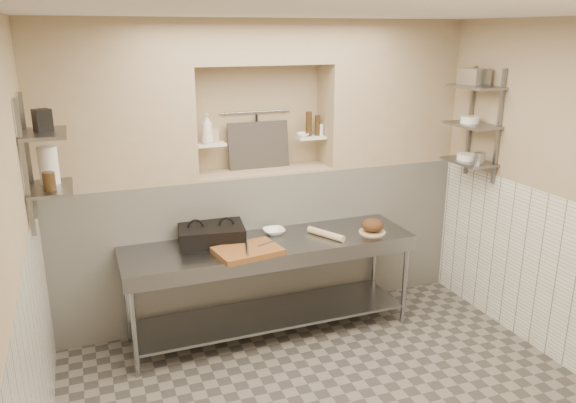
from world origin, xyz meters
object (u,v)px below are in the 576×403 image
bread_loaf (373,225)px  bottle_soap (207,129)px  jug_left (49,165)px  prep_table (271,269)px  mixing_bowl (274,231)px  rolling_pin (326,234)px  bowl_alcove (303,135)px  cutting_board (248,251)px  panini_press (211,234)px

bread_loaf → bottle_soap: 1.75m
bread_loaf → bottle_soap: (-1.37, 0.65, 0.87)m
bottle_soap → jug_left: 1.44m
prep_table → bread_loaf: bread_loaf is taller
prep_table → bottle_soap: 1.38m
prep_table → mixing_bowl: size_ratio=13.07×
prep_table → mixing_bowl: (0.10, 0.19, 0.28)m
rolling_pin → bowl_alcove: size_ratio=3.18×
mixing_bowl → rolling_pin: bearing=-31.1°
bread_loaf → jug_left: size_ratio=0.73×
cutting_board → bread_loaf: 1.23m
rolling_pin → bread_loaf: size_ratio=1.95×
bowl_alcove → rolling_pin: bearing=-91.9°
jug_left → cutting_board: bearing=-5.7°
rolling_pin → bread_loaf: bearing=-6.2°
cutting_board → bottle_soap: size_ratio=1.94×
bowl_alcove → jug_left: (-2.25, -0.60, 0.02)m
panini_press → jug_left: jug_left is taller
mixing_bowl → rolling_pin: size_ratio=0.50×
bread_loaf → bowl_alcove: (-0.43, 0.67, 0.76)m
bottle_soap → mixing_bowl: bearing=-34.7°
panini_press → rolling_pin: size_ratio=1.56×
prep_table → panini_press: panini_press is taller
bread_loaf → prep_table: bearing=173.6°
panini_press → jug_left: (-1.23, -0.22, 0.77)m
rolling_pin → bowl_alcove: 1.01m
cutting_board → bowl_alcove: size_ratio=4.27×
cutting_board → mixing_bowl: size_ratio=2.68×
bowl_alcove → jug_left: size_ratio=0.45×
jug_left → prep_table: bearing=1.4°
mixing_bowl → rolling_pin: (0.41, -0.25, 0.01)m
rolling_pin → jug_left: (-2.23, 0.02, 0.82)m
prep_table → mixing_bowl: bearing=61.8°
bottle_soap → bowl_alcove: size_ratio=2.20×
cutting_board → bread_loaf: bread_loaf is taller
cutting_board → jug_left: (-1.46, 0.15, 0.83)m
rolling_pin → bread_loaf: 0.46m
panini_press → bottle_soap: bottle_soap is taller
mixing_bowl → bowl_alcove: bowl_alcove is taller
prep_table → bowl_alcove: 1.34m
panini_press → bread_loaf: panini_press is taller
rolling_pin → panini_press: bearing=166.5°
mixing_bowl → bottle_soap: 1.11m
panini_press → bottle_soap: (0.08, 0.36, 0.87)m
prep_table → panini_press: size_ratio=4.21×
rolling_pin → bottle_soap: bottle_soap is taller
panini_press → rolling_pin: 1.03m
mixing_bowl → jug_left: bearing=-172.8°
rolling_pin → bottle_soap: 1.43m
panini_press → jug_left: size_ratio=2.24×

